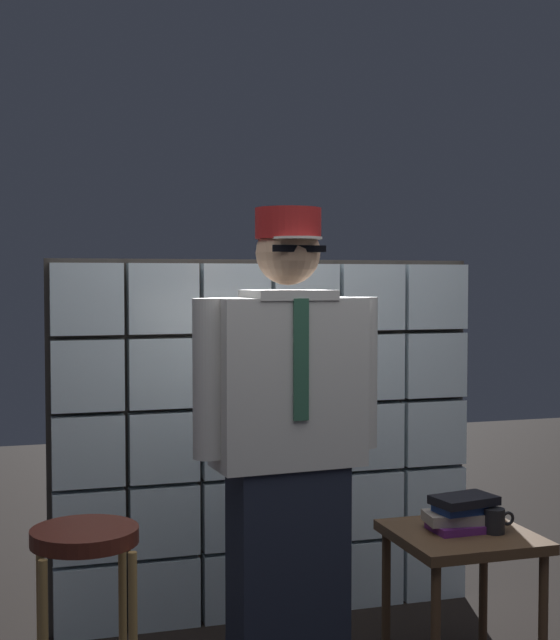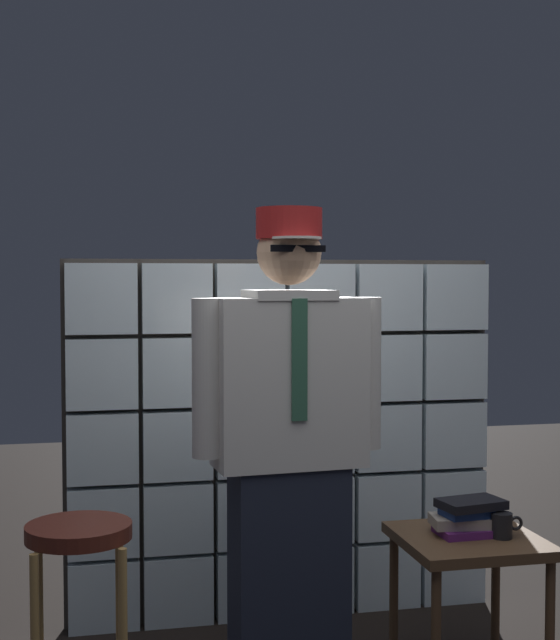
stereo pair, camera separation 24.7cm
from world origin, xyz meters
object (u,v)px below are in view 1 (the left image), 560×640
at_px(bar_stool, 85,589).
at_px(side_table, 462,551).
at_px(standing_person, 288,446).
at_px(book_stack, 461,513).
at_px(coffee_mug, 495,521).

bearing_deg(bar_stool, side_table, 8.60).
height_order(standing_person, side_table, standing_person).
xyz_separation_m(standing_person, book_stack, (0.69, -0.02, -0.30)).
bearing_deg(coffee_mug, bar_stool, -174.09).
bearing_deg(side_table, book_stack, 87.62).
xyz_separation_m(standing_person, bar_stool, (-0.75, -0.25, -0.37)).
height_order(bar_stool, side_table, bar_stool).
bearing_deg(bar_stool, coffee_mug, 5.91).
height_order(bar_stool, book_stack, bar_stool).
height_order(book_stack, coffee_mug, book_stack).
bearing_deg(standing_person, bar_stool, -166.15).
xyz_separation_m(bar_stool, coffee_mug, (1.55, 0.16, 0.05)).
bearing_deg(side_table, bar_stool, -171.40).
distance_m(bar_stool, coffee_mug, 1.56).
relative_size(standing_person, book_stack, 6.39).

